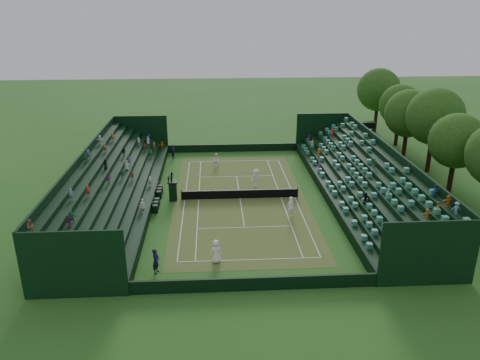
{
  "coord_description": "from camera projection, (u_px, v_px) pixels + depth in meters",
  "views": [
    {
      "loc": [
        -2.62,
        -42.83,
        18.27
      ],
      "look_at": [
        0.0,
        0.0,
        2.0
      ],
      "focal_mm": 35.0,
      "sensor_mm": 36.0,
      "label": 1
    }
  ],
  "objects": [
    {
      "name": "ground",
      "position": [
        240.0,
        199.0,
        46.6
      ],
      "size": [
        160.0,
        160.0,
        0.0
      ],
      "primitive_type": "plane",
      "color": "#275D1D",
      "rests_on": "ground"
    },
    {
      "name": "court_surface",
      "position": [
        240.0,
        199.0,
        46.6
      ],
      "size": [
        12.97,
        26.77,
        0.01
      ],
      "primitive_type": "cube",
      "color": "#356E24",
      "rests_on": "ground"
    },
    {
      "name": "perimeter_wall_north",
      "position": [
        233.0,
        148.0,
        61.25
      ],
      "size": [
        17.17,
        0.2,
        1.0
      ],
      "primitive_type": "cube",
      "color": "black",
      "rests_on": "ground"
    },
    {
      "name": "perimeter_wall_south",
      "position": [
        254.0,
        284.0,
        31.6
      ],
      "size": [
        17.17,
        0.2,
        1.0
      ],
      "primitive_type": "cube",
      "color": "black",
      "rests_on": "ground"
    },
    {
      "name": "perimeter_wall_east",
      "position": [
        324.0,
        192.0,
        46.91
      ],
      "size": [
        0.2,
        31.77,
        1.0
      ],
      "primitive_type": "cube",
      "color": "black",
      "rests_on": "ground"
    },
    {
      "name": "perimeter_wall_west",
      "position": [
        154.0,
        196.0,
        45.94
      ],
      "size": [
        0.2,
        31.77,
        1.0
      ],
      "primitive_type": "cube",
      "color": "black",
      "rests_on": "ground"
    },
    {
      "name": "north_grandstand",
      "position": [
        366.0,
        181.0,
        46.77
      ],
      "size": [
        6.6,
        32.0,
        4.9
      ],
      "color": "black",
      "rests_on": "ground"
    },
    {
      "name": "south_grandstand",
      "position": [
        110.0,
        187.0,
        45.33
      ],
      "size": [
        6.6,
        32.0,
        4.9
      ],
      "color": "black",
      "rests_on": "ground"
    },
    {
      "name": "tennis_net",
      "position": [
        240.0,
        194.0,
        46.41
      ],
      "size": [
        11.67,
        0.1,
        1.06
      ],
      "color": "black",
      "rests_on": "ground"
    },
    {
      "name": "scoreboard_tower",
      "position": [
        367.0,
        126.0,
        61.43
      ],
      "size": [
        2.0,
        1.0,
        3.7
      ],
      "color": "black",
      "rests_on": "ground"
    },
    {
      "name": "tree_row",
      "position": [
        422.0,
        115.0,
        54.66
      ],
      "size": [
        7.18,
        36.35,
        9.67
      ],
      "color": "black",
      "rests_on": "ground"
    },
    {
      "name": "umpire_chair",
      "position": [
        173.0,
        188.0,
        45.83
      ],
      "size": [
        0.94,
        0.94,
        2.96
      ],
      "color": "black",
      "rests_on": "ground"
    },
    {
      "name": "courtside_chairs",
      "position": [
        158.0,
        198.0,
        45.71
      ],
      "size": [
        0.51,
        5.48,
        1.1
      ],
      "color": "black",
      "rests_on": "ground"
    },
    {
      "name": "player_near_west",
      "position": [
        216.0,
        251.0,
        34.84
      ],
      "size": [
        1.06,
        0.89,
        1.85
      ],
      "primitive_type": "imported",
      "rotation": [
        0.0,
        0.0,
        3.53
      ],
      "color": "white",
      "rests_on": "ground"
    },
    {
      "name": "player_near_east",
      "position": [
        290.0,
        207.0,
        42.33
      ],
      "size": [
        0.86,
        0.75,
        1.98
      ],
      "primitive_type": "imported",
      "rotation": [
        0.0,
        0.0,
        3.62
      ],
      "color": "white",
      "rests_on": "ground"
    },
    {
      "name": "player_far_west",
      "position": [
        217.0,
        160.0,
        55.18
      ],
      "size": [
        0.88,
        0.71,
        1.73
      ],
      "primitive_type": "imported",
      "rotation": [
        0.0,
        0.0,
        0.06
      ],
      "color": "white",
      "rests_on": "ground"
    },
    {
      "name": "player_far_east",
      "position": [
        256.0,
        178.0,
        49.38
      ],
      "size": [
        1.46,
        1.27,
        1.95
      ],
      "primitive_type": "imported",
      "rotation": [
        0.0,
        0.0,
        0.54
      ],
      "color": "white",
      "rests_on": "ground"
    },
    {
      "name": "line_judge_north",
      "position": [
        173.0,
        152.0,
        58.42
      ],
      "size": [
        0.56,
        0.72,
        1.75
      ],
      "primitive_type": "imported",
      "rotation": [
        0.0,
        0.0,
        1.33
      ],
      "color": "black",
      "rests_on": "ground"
    },
    {
      "name": "line_judge_south",
      "position": [
        156.0,
        261.0,
        33.5
      ],
      "size": [
        0.65,
        0.8,
        1.91
      ],
      "primitive_type": "imported",
      "rotation": [
        0.0,
        0.0,
        1.25
      ],
      "color": "black",
      "rests_on": "ground"
    }
  ]
}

